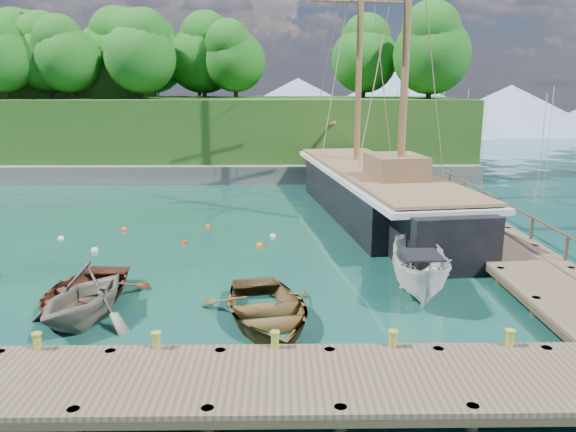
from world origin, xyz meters
name	(u,v)px	position (x,y,z in m)	size (l,w,h in m)	color
ground	(218,296)	(0.00, 0.00, 0.00)	(160.00, 160.00, 0.00)	#103A30
dock_near	(275,382)	(2.00, -6.50, 0.43)	(20.00, 3.20, 1.10)	#4B3B2E
dock_east	(480,231)	(11.50, 7.00, 0.43)	(3.20, 24.00, 1.10)	#4B3B2E
bollard_0	(41,371)	(-4.00, -5.10, 0.00)	(0.26, 0.26, 0.45)	olive
bollard_1	(158,370)	(-1.00, -5.10, 0.00)	(0.26, 0.26, 0.45)	olive
bollard_2	(275,369)	(2.00, -5.10, 0.00)	(0.26, 0.26, 0.45)	olive
bollard_3	(391,368)	(5.00, -5.10, 0.00)	(0.26, 0.26, 0.45)	olive
bollard_4	(507,367)	(8.00, -5.10, 0.00)	(0.26, 0.26, 0.45)	olive
rowboat_0	(83,306)	(-4.39, -0.77, 0.00)	(3.60, 5.04, 1.04)	#532918
rowboat_1	(86,322)	(-3.85, -2.09, 0.00)	(3.35, 3.88, 2.05)	#70695A
rowboat_2	(267,322)	(1.71, -2.18, 0.00)	(3.67, 5.14, 1.06)	brown
cabin_boat_white	(419,294)	(7.00, 0.14, 0.00)	(1.88, 5.01, 1.93)	silver
schooner	(375,195)	(7.40, 12.19, 1.12)	(7.65, 27.44, 20.14)	black
mooring_buoy_0	(95,251)	(-5.98, 5.44, 0.00)	(0.34, 0.34, 0.34)	silver
mooring_buoy_1	(184,244)	(-2.26, 6.60, 0.00)	(0.27, 0.27, 0.27)	red
mooring_buoy_2	(260,246)	(1.22, 6.10, 0.00)	(0.34, 0.34, 0.34)	orange
mooring_buoy_3	(273,237)	(1.80, 7.70, 0.00)	(0.29, 0.29, 0.29)	silver
mooring_buoy_4	(125,231)	(-5.63, 9.00, 0.00)	(0.33, 0.33, 0.33)	red
mooring_buoy_5	(208,227)	(-1.54, 9.66, 0.00)	(0.27, 0.27, 0.27)	#D55108
mooring_buoy_6	(61,239)	(-8.21, 7.43, 0.00)	(0.30, 0.30, 0.30)	white
headland	(106,103)	(-12.88, 31.36, 5.54)	(51.00, 19.31, 12.90)	#474744
distant_ridge	(293,102)	(4.30, 70.00, 4.35)	(117.00, 40.00, 10.00)	#728CA5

